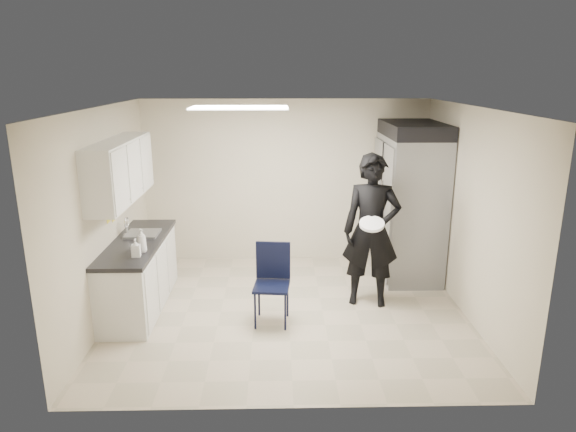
{
  "coord_description": "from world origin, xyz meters",
  "views": [
    {
      "loc": [
        -0.14,
        -6.08,
        2.99
      ],
      "look_at": [
        -0.0,
        0.2,
        1.23
      ],
      "focal_mm": 32.0,
      "sensor_mm": 36.0,
      "label": 1
    }
  ],
  "objects_px": {
    "lower_counter": "(139,276)",
    "man_tuxedo": "(371,231)",
    "folding_chair": "(272,287)",
    "commercial_fridge": "(409,207)"
  },
  "relations": [
    {
      "from": "folding_chair",
      "to": "man_tuxedo",
      "type": "xyz_separation_m",
      "value": [
        1.29,
        0.55,
        0.53
      ]
    },
    {
      "from": "lower_counter",
      "to": "man_tuxedo",
      "type": "distance_m",
      "value": 3.08
    },
    {
      "from": "lower_counter",
      "to": "folding_chair",
      "type": "height_order",
      "value": "folding_chair"
    },
    {
      "from": "folding_chair",
      "to": "man_tuxedo",
      "type": "distance_m",
      "value": 1.5
    },
    {
      "from": "lower_counter",
      "to": "commercial_fridge",
      "type": "height_order",
      "value": "commercial_fridge"
    },
    {
      "from": "commercial_fridge",
      "to": "folding_chair",
      "type": "xyz_separation_m",
      "value": [
        -2.04,
        -1.58,
        -0.57
      ]
    },
    {
      "from": "commercial_fridge",
      "to": "man_tuxedo",
      "type": "xyz_separation_m",
      "value": [
        -0.75,
        -1.03,
        -0.04
      ]
    },
    {
      "from": "lower_counter",
      "to": "commercial_fridge",
      "type": "distance_m",
      "value": 3.98
    },
    {
      "from": "folding_chair",
      "to": "lower_counter",
      "type": "bearing_deg",
      "value": 169.28
    },
    {
      "from": "lower_counter",
      "to": "folding_chair",
      "type": "distance_m",
      "value": 1.81
    }
  ]
}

